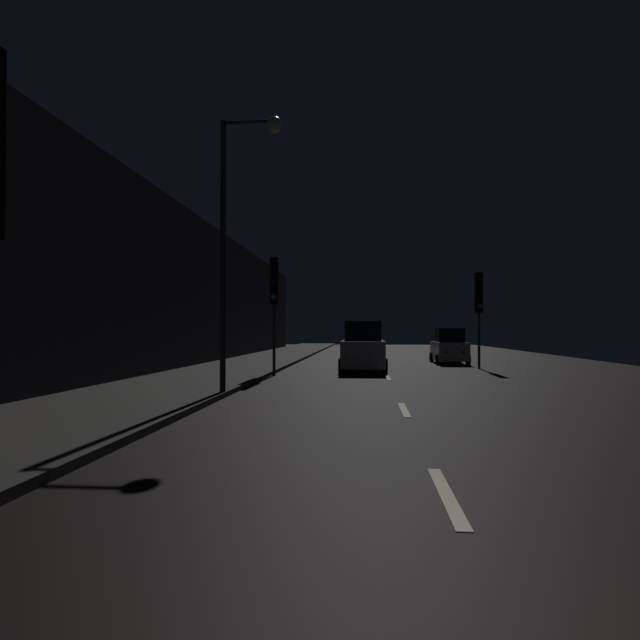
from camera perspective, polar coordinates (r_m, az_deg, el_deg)
ground at (r=27.63m, az=6.57°, el=-4.88°), size 26.04×84.00×0.02m
sidewalk_left at (r=28.24m, az=-7.44°, el=-4.62°), size 4.40×84.00×0.15m
building_facade_left at (r=25.60m, az=-14.79°, el=3.23°), size 0.80×63.00×7.46m
lane_centerline at (r=22.16m, az=7.04°, el=-5.77°), size 0.16×37.20×0.01m
traffic_light_far_right at (r=26.78m, az=16.38°, el=2.08°), size 0.34×0.47×4.55m
traffic_light_far_left at (r=21.87m, az=-4.86°, el=3.19°), size 0.31×0.46×4.76m
streetlamp_overhead at (r=15.12m, az=-8.50°, el=11.08°), size 1.70×0.44×7.60m
car_approaching_headlights at (r=24.13m, az=4.55°, el=-2.99°), size 2.03×4.41×2.22m
car_parked_right_far at (r=30.48m, az=13.43°, el=-2.83°), size 1.76×3.82×1.92m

